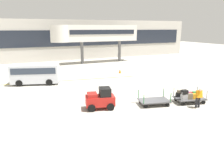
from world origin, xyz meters
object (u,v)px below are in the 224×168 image
Objects in this scene: baggage_handler at (199,97)px; shuttle_van at (35,72)px; baggage_cart_middle at (188,96)px; baggage_tug at (100,99)px; baggage_cart_lead at (154,101)px; safety_cone_near at (120,71)px.

shuttle_van reaches higher than baggage_handler.
shuttle_van reaches higher than baggage_cart_middle.
baggage_tug is 4.18m from baggage_cart_lead.
baggage_tug is at bearing 166.32° from baggage_cart_middle.
baggage_tug reaches higher than baggage_cart_lead.
shuttle_van is (-7.59, 10.60, 0.89)m from baggage_cart_lead.
shuttle_van is at bearing 125.59° from baggage_cart_lead.
baggage_tug is 4.18× the size of safety_cone_near.
baggage_tug reaches higher than baggage_cart_middle.
baggage_handler reaches higher than baggage_cart_lead.
baggage_handler is at bearing -91.68° from safety_cone_near.
baggage_handler is at bearing -97.52° from baggage_cart_middle.
baggage_cart_lead reaches higher than safety_cone_near.
baggage_cart_lead is at bearing -54.41° from shuttle_van.
safety_cone_near is at bearing 7.01° from shuttle_van.
shuttle_van reaches higher than safety_cone_near.
safety_cone_near is (0.25, 12.59, -0.27)m from baggage_cart_middle.
baggage_handler is (-0.16, -1.21, 0.32)m from baggage_cart_middle.
baggage_cart_middle reaches higher than baggage_cart_lead.
baggage_cart_middle is 5.61× the size of safety_cone_near.
baggage_tug is 0.75× the size of baggage_cart_middle.
baggage_cart_lead is at bearing -13.60° from baggage_tug.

